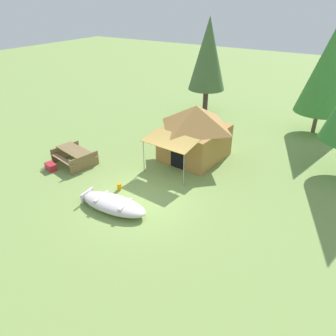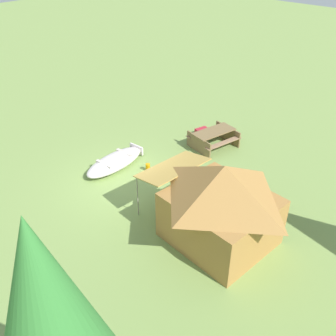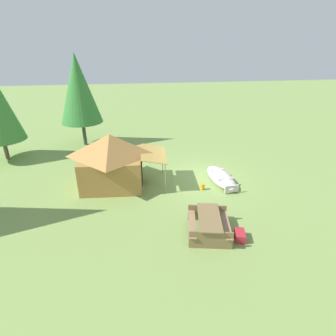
# 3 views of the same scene
# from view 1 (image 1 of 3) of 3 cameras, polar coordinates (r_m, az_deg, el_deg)

# --- Properties ---
(ground_plane) EXTENTS (80.00, 80.00, 0.00)m
(ground_plane) POSITION_cam_1_polar(r_m,az_deg,el_deg) (12.80, -4.55, -5.51)
(ground_plane) COLOR #7C9A4E
(beached_rowboat) EXTENTS (2.86, 1.28, 0.47)m
(beached_rowboat) POSITION_cam_1_polar(r_m,az_deg,el_deg) (12.21, -9.83, -6.40)
(beached_rowboat) COLOR silver
(beached_rowboat) RESTS_ON ground_plane
(canvas_cabin_tent) EXTENTS (3.06, 4.42, 2.67)m
(canvas_cabin_tent) POSITION_cam_1_polar(r_m,az_deg,el_deg) (15.39, 4.91, 6.57)
(canvas_cabin_tent) COLOR #A9773C
(canvas_cabin_tent) RESTS_ON ground_plane
(picnic_table) EXTENTS (2.14, 1.87, 0.75)m
(picnic_table) POSITION_cam_1_polar(r_m,az_deg,el_deg) (15.76, -16.53, 2.33)
(picnic_table) COLOR olive
(picnic_table) RESTS_ON ground_plane
(cooler_box) EXTENTS (0.66, 0.50, 0.31)m
(cooler_box) POSITION_cam_1_polar(r_m,az_deg,el_deg) (15.70, -20.36, 0.24)
(cooler_box) COLOR #B62431
(cooler_box) RESTS_ON ground_plane
(fuel_can) EXTENTS (0.18, 0.18, 0.30)m
(fuel_can) POSITION_cam_1_polar(r_m,az_deg,el_deg) (13.37, -8.79, -3.38)
(fuel_can) COLOR orange
(fuel_can) RESTS_ON ground_plane
(pine_tree_back_right) EXTENTS (2.42, 2.42, 6.06)m
(pine_tree_back_right) POSITION_cam_1_polar(r_m,az_deg,el_deg) (21.70, 7.24, 19.66)
(pine_tree_back_right) COLOR #483333
(pine_tree_back_right) RESTS_ON ground_plane
(pine_tree_far_center) EXTENTS (2.71, 2.71, 5.89)m
(pine_tree_far_center) POSITION_cam_1_polar(r_m,az_deg,el_deg) (19.80, 26.78, 15.39)
(pine_tree_far_center) COLOR brown
(pine_tree_far_center) RESTS_ON ground_plane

